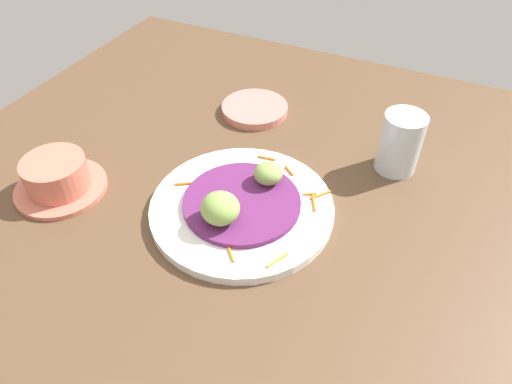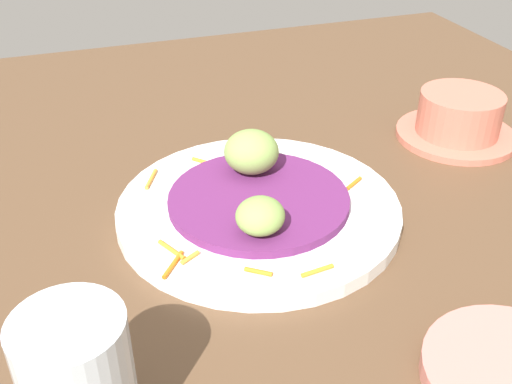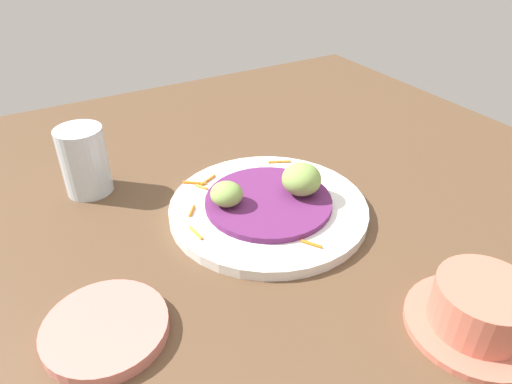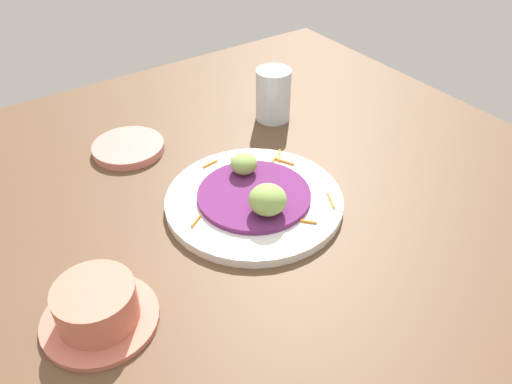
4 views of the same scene
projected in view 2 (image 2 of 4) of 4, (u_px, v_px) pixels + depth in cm
name	position (u px, v px, depth cm)	size (l,w,h in cm)	color
table_surface	(259.00, 224.00, 60.61)	(110.00, 110.00, 2.00)	brown
main_plate	(256.00, 212.00, 59.28)	(27.51, 27.51, 1.45)	white
cabbage_bed	(256.00, 202.00, 58.66)	(17.54, 17.54, 0.86)	#60235B
carrot_garnish	(222.00, 225.00, 55.92)	(22.26, 22.64, 0.40)	orange
guac_scoop_left	(251.00, 152.00, 61.72)	(5.47, 5.56, 4.39)	#84A851
guac_scoop_center	(260.00, 216.00, 53.11)	(4.44, 4.30, 3.21)	#84A851
terracotta_bowl	(459.00, 119.00, 72.75)	(14.20, 14.20, 5.73)	#C66B56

